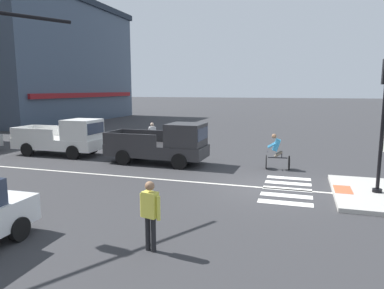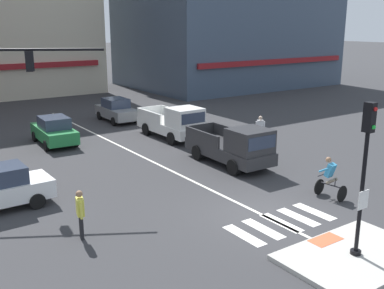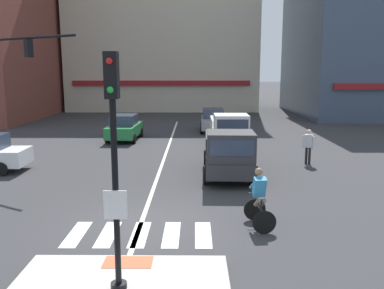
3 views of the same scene
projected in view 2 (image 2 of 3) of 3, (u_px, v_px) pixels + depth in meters
ground_plane at (266, 216)px, 16.64m from camera, size 300.00×300.00×0.00m
traffic_island at (355, 256)px, 13.58m from camera, size 4.43×2.93×0.15m
tactile_pad_front at (326, 240)px, 14.45m from camera, size 1.10×0.60×0.01m
signal_pole at (365, 166)px, 12.84m from camera, size 0.44×0.38×4.58m
crosswalk_stripe_a at (244, 235)px, 15.08m from camera, size 0.44×1.80×0.01m
crosswalk_stripe_b at (263, 229)px, 15.55m from camera, size 0.44×1.80×0.01m
crosswalk_stripe_c at (281, 223)px, 16.03m from camera, size 0.44×1.80×0.01m
crosswalk_stripe_d at (298, 217)px, 16.50m from camera, size 0.44×1.80×0.01m
crosswalk_stripe_e at (314, 212)px, 16.98m from camera, size 0.44×1.80×0.01m
lane_centre_line at (136, 154)px, 24.55m from camera, size 0.14×28.00×0.01m
building_corner_left at (227, 22)px, 51.33m from camera, size 22.23×16.26×14.01m
car_green_westbound_distant at (54, 131)px, 26.31m from camera, size 1.97×4.16×1.64m
car_grey_eastbound_distant at (117, 110)px, 32.60m from camera, size 1.91×4.13×1.64m
pickup_truck_charcoal_eastbound_mid at (234, 147)px, 22.20m from camera, size 2.15×5.14×2.08m
pickup_truck_white_eastbound_far at (175, 123)px, 27.49m from camera, size 2.10×5.12×2.08m
cyclist at (330, 177)px, 18.14m from camera, size 0.77×1.15×1.68m
pedestrian_at_curb_left at (80, 211)px, 14.61m from camera, size 0.29×0.54×1.67m
pedestrian_waiting_far_side at (260, 128)px, 26.32m from camera, size 0.45×0.40×1.67m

